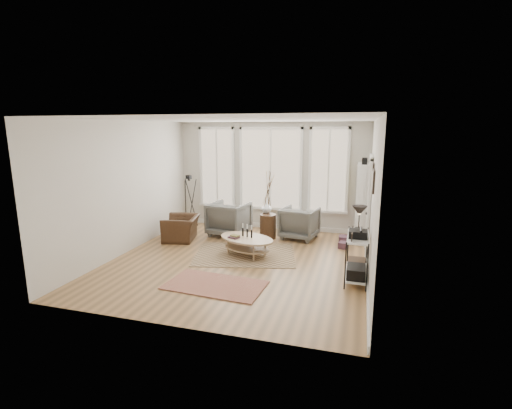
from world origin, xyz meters
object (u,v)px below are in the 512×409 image
(coffee_table, at_px, (246,242))
(armchair_right, at_px, (300,223))
(side_table, at_px, (268,206))
(bookcase, at_px, (362,202))
(armchair_left, at_px, (229,219))
(accent_chair, at_px, (181,228))
(low_shelf, at_px, (357,252))

(coffee_table, distance_m, armchair_right, 1.85)
(coffee_table, bearing_deg, side_table, 84.72)
(side_table, bearing_deg, armchair_right, 14.94)
(bookcase, bearing_deg, side_table, -168.49)
(bookcase, height_order, side_table, bookcase)
(armchair_left, height_order, accent_chair, armchair_left)
(armchair_right, height_order, side_table, side_table)
(bookcase, height_order, accent_chair, bookcase)
(armchair_right, distance_m, accent_chair, 2.96)
(coffee_table, bearing_deg, armchair_right, 60.90)
(armchair_right, relative_size, side_table, 0.51)
(low_shelf, height_order, armchair_left, low_shelf)
(low_shelf, relative_size, armchair_right, 1.49)
(bookcase, distance_m, armchair_left, 3.37)
(accent_chair, bearing_deg, bookcase, 92.44)
(bookcase, relative_size, accent_chair, 2.25)
(armchair_left, height_order, armchair_right, armchair_left)
(armchair_right, bearing_deg, side_table, 24.85)
(coffee_table, relative_size, armchair_right, 1.71)
(side_table, bearing_deg, bookcase, 11.51)
(armchair_right, height_order, accent_chair, armchair_right)
(coffee_table, relative_size, accent_chair, 1.63)
(accent_chair, bearing_deg, armchair_left, 113.05)
(coffee_table, height_order, armchair_right, armchair_right)
(coffee_table, distance_m, side_table, 1.50)
(armchair_left, relative_size, accent_chair, 1.04)
(low_shelf, distance_m, armchair_left, 3.84)
(bookcase, bearing_deg, accent_chair, -164.54)
(armchair_right, xyz_separation_m, side_table, (-0.77, -0.21, 0.43))
(low_shelf, distance_m, side_table, 3.03)
(armchair_left, bearing_deg, armchair_right, -165.52)
(armchair_left, bearing_deg, bookcase, -164.06)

